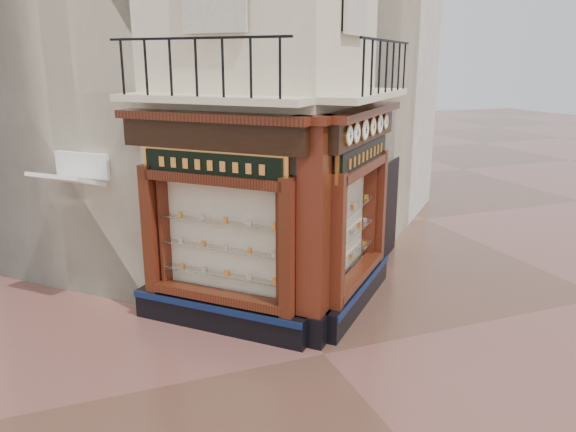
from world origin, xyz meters
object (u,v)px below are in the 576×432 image
clock_d (372,127)px  awning (80,305)px  signboard_left (212,165)px  signboard_right (364,155)px  corner_pilaster (314,237)px  clock_b (356,133)px  clock_e (379,124)px  clock_c (364,130)px  clock_a (349,136)px  clock_f (385,122)px

clock_d → awning: clock_d is taller
awning → clock_d: bearing=-155.9°
signboard_left → signboard_right: 2.92m
corner_pilaster → signboard_right: (1.46, 1.01, 1.15)m
clock_b → clock_d: (0.74, 0.74, 0.00)m
clock_e → signboard_left: bearing=141.3°
clock_b → signboard_left: (-2.36, 0.72, -0.52)m
clock_b → clock_e: (1.10, 1.10, 0.00)m
corner_pilaster → clock_c: bearing=-17.4°
clock_c → clock_e: 1.03m
clock_a → clock_e: bearing=0.0°
clock_c → awning: size_ratio=0.31×
signboard_right → corner_pilaster: bearing=169.8°
clock_a → signboard_right: (0.85, 1.00, -0.52)m
clock_a → awning: bearing=100.0°
clock_c → clock_a: bearing=-180.0°
corner_pilaster → clock_c: size_ratio=9.86×
clock_b → signboard_right: size_ratio=0.17×
clock_c → clock_e: (0.73, 0.73, 0.00)m
corner_pilaster → clock_c: corner_pilaster is taller
clock_d → clock_e: 0.51m
clock_c → clock_e: size_ratio=1.04×
corner_pilaster → clock_a: corner_pilaster is taller
awning → corner_pilaster: bearing=-174.2°
clock_c → clock_d: bearing=0.0°
clock_d → awning: size_ratio=0.28×
corner_pilaster → signboard_right: 2.12m
corner_pilaster → signboard_left: corner_pilaster is taller
corner_pilaster → clock_b: 1.92m
clock_c → awning: bearing=109.3°
corner_pilaster → signboard_left: bearing=100.2°
clock_a → clock_c: size_ratio=0.86×
clock_e → signboard_right: size_ratio=0.18×
clock_a → clock_b: 0.40m
awning → clock_b: bearing=-165.8°
clock_f → clock_c: bearing=180.0°
clock_a → signboard_left: bearing=109.3°
clock_b → clock_f: clock_b is taller
clock_d → awning: bearing=114.1°
clock_b → signboard_left: clock_b is taller
corner_pilaster → awning: corner_pilaster is taller
corner_pilaster → clock_e: (2.00, 1.39, 1.67)m
clock_b → clock_e: bearing=0.0°
clock_a → clock_b: size_ratio=0.94×
clock_f → signboard_left: clock_f is taller
signboard_left → corner_pilaster: bearing=-169.8°
clock_d → clock_a: bearing=-180.0°
clock_a → signboard_right: 1.41m
clock_a → awning: (-4.44, 3.10, -3.62)m
awning → clock_f: bearing=-147.8°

